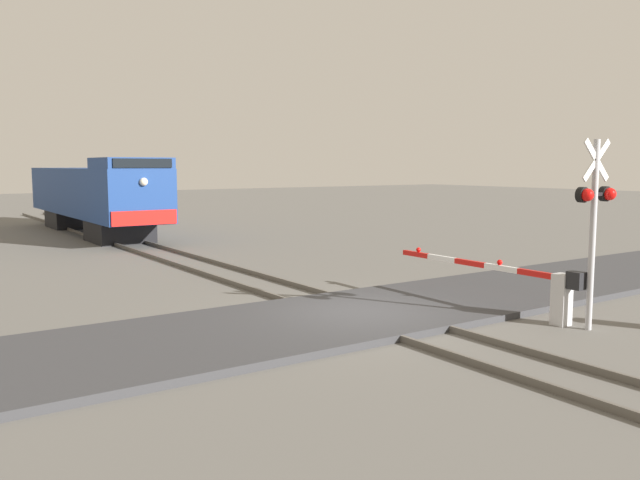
# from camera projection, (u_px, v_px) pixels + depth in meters

# --- Properties ---
(ground_plane) EXTENTS (160.00, 160.00, 0.00)m
(ground_plane) POSITION_uv_depth(u_px,v_px,m) (361.00, 317.00, 15.84)
(ground_plane) COLOR #605E59
(rail_track_left) EXTENTS (0.08, 80.00, 0.15)m
(rail_track_left) POSITION_uv_depth(u_px,v_px,m) (337.00, 318.00, 15.43)
(rail_track_left) COLOR #59544C
(rail_track_left) RESTS_ON ground_plane
(rail_track_right) EXTENTS (0.08, 80.00, 0.15)m
(rail_track_right) POSITION_uv_depth(u_px,v_px,m) (384.00, 310.00, 16.23)
(rail_track_right) COLOR #59544C
(rail_track_right) RESTS_ON ground_plane
(road_surface) EXTENTS (36.00, 4.59, 0.16)m
(road_surface) POSITION_uv_depth(u_px,v_px,m) (361.00, 314.00, 15.83)
(road_surface) COLOR #38383A
(road_surface) RESTS_ON ground_plane
(locomotive) EXTENTS (3.07, 16.32, 4.02)m
(locomotive) POSITION_uv_depth(u_px,v_px,m) (94.00, 195.00, 34.66)
(locomotive) COLOR black
(locomotive) RESTS_ON ground_plane
(crossing_signal) EXTENTS (1.18, 0.33, 4.27)m
(crossing_signal) POSITION_uv_depth(u_px,v_px,m) (595.00, 211.00, 14.28)
(crossing_signal) COLOR #ADADB2
(crossing_signal) RESTS_ON ground_plane
(crossing_gate) EXTENTS (0.36, 5.96, 1.31)m
(crossing_gate) POSITION_uv_depth(u_px,v_px,m) (534.00, 285.00, 15.56)
(crossing_gate) COLOR silver
(crossing_gate) RESTS_ON ground_plane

